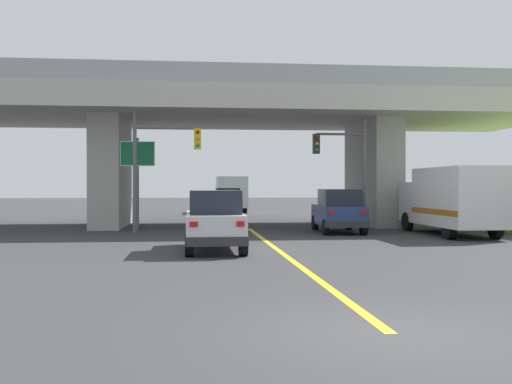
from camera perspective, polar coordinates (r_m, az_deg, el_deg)
ground at (r=33.39m, az=-1.05°, el=-3.15°), size 160.00×160.00×0.00m
overpass_bridge at (r=33.50m, az=-1.05°, el=6.53°), size 33.35×10.75×7.82m
lane_divider_stripe at (r=20.00m, az=2.34°, el=-5.63°), size 0.20×22.12×0.01m
suv_lead at (r=20.41m, az=-3.91°, el=-2.67°), size 1.91×4.69×2.02m
suv_crossing at (r=28.58m, az=7.71°, el=-1.75°), size 2.14×4.47×2.02m
box_truck at (r=28.07m, az=17.81°, el=-0.67°), size 2.33×6.98×2.96m
sedan_oncoming at (r=43.71m, az=-2.71°, el=-0.95°), size 1.95×4.25×2.02m
traffic_signal_nearside at (r=30.00m, az=8.50°, el=2.90°), size 2.63×0.36×5.43m
traffic_signal_farside at (r=28.40m, az=-9.19°, el=3.27°), size 3.12×0.36×5.54m
highway_sign at (r=30.06m, az=-11.02°, el=2.73°), size 1.67×0.17×4.49m
semi_truck_distant at (r=50.35m, az=-2.37°, el=-0.13°), size 2.33×7.00×2.92m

